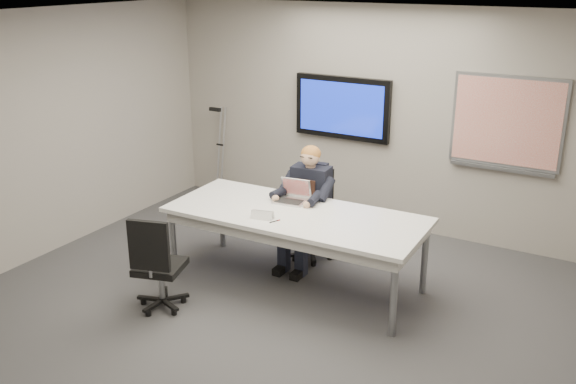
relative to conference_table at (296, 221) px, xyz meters
The scene contains 14 objects.
floor 1.18m from the conference_table, 87.04° to the right, with size 6.00×6.00×0.02m, color #353537.
ceiling 2.27m from the conference_table, 87.04° to the right, with size 6.00×6.00×0.02m, color silver.
wall_back 2.18m from the conference_table, 88.68° to the left, with size 6.00×0.02×2.80m, color gray.
wall_left 3.17m from the conference_table, 162.57° to the right, with size 0.02×6.00×2.80m, color gray.
conference_table is the anchor object (origin of this frame).
tv_display 2.21m from the conference_table, 102.62° to the left, with size 1.30×0.09×0.80m.
whiteboard 2.71m from the conference_table, 51.97° to the left, with size 1.25×0.08×1.10m.
office_chair_far 0.85m from the conference_table, 104.06° to the left, with size 0.61×0.61×1.03m.
office_chair_near 1.50m from the conference_table, 129.26° to the right, with size 0.60×0.60×1.00m.
seated_person 0.53m from the conference_table, 109.59° to the left, with size 0.44×0.75×1.36m.
crutch 2.98m from the conference_table, 140.58° to the left, with size 0.19×0.28×1.39m, color #B2B4BA, non-canonical shape.
laptop 0.39m from the conference_table, 125.29° to the left, with size 0.36×0.35×0.24m.
name_tent 0.40m from the conference_table, 124.37° to the right, with size 0.22×0.06×0.09m, color white, non-canonical shape.
pen 0.34m from the conference_table, 100.99° to the right, with size 0.01×0.01×0.13m, color black.
Camera 1 is at (2.94, -4.44, 3.21)m, focal length 40.00 mm.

